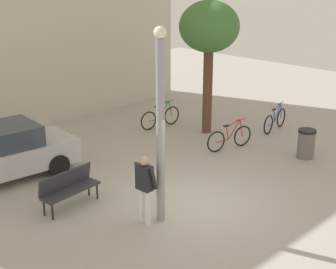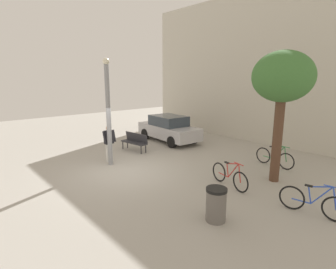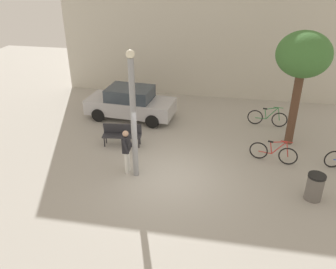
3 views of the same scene
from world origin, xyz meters
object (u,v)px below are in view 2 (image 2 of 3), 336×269
plaza_tree (283,79)px  person_by_lamppost (109,141)px  lamppost (108,110)px  bicycle_red (229,176)px  bicycle_blue (313,202)px  parked_car_silver (169,128)px  bicycle_green (275,158)px  trash_bin (216,204)px  park_bench (135,140)px

plaza_tree → person_by_lamppost: bearing=-150.8°
lamppost → bicycle_red: lamppost is taller
bicycle_blue → parked_car_silver: (-9.23, 2.91, 0.39)m
lamppost → bicycle_green: lamppost is taller
plaza_tree → trash_bin: size_ratio=5.08×
park_bench → parked_car_silver: (-0.42, 2.74, 0.23)m
plaza_tree → trash_bin: bearing=-85.3°
lamppost → parked_car_silver: 5.36m
bicycle_green → parked_car_silver: 6.52m
bicycle_green → trash_bin: (1.12, -5.44, 0.08)m
bicycle_green → trash_bin: bearing=-78.4°
lamppost → bicycle_red: (4.93, 1.87, -2.02)m
lamppost → trash_bin: size_ratio=4.94×
plaza_tree → park_bench: bearing=-168.1°
person_by_lamppost → bicycle_blue: size_ratio=0.93×
trash_bin → person_by_lamppost: bearing=176.0°
parked_car_silver → lamppost: bearing=-71.9°
bicycle_green → plaza_tree: bearing=-63.4°
plaza_tree → bicycle_blue: size_ratio=2.60×
park_bench → parked_car_silver: parked_car_silver is taller
person_by_lamppost → lamppost: bearing=-24.1°
trash_bin → parked_car_silver: bearing=146.0°
lamppost → person_by_lamppost: lamppost is taller
person_by_lamppost → park_bench: size_ratio=1.02×
plaza_tree → bicycle_blue: 4.16m
parked_car_silver → bicycle_blue: bearing=-17.5°
park_bench → trash_bin: size_ratio=1.79×
plaza_tree → trash_bin: (0.32, -3.85, -3.23)m
person_by_lamppost → bicycle_red: person_by_lamppost is taller
person_by_lamppost → bicycle_blue: (8.01, 1.78, -0.58)m
park_bench → bicycle_red: (6.09, -0.24, -0.16)m
person_by_lamppost → park_bench: person_by_lamppost is taller
person_by_lamppost → bicycle_red: bearing=17.9°
lamppost → person_by_lamppost: size_ratio=2.72×
bicycle_green → parked_car_silver: size_ratio=0.42×
lamppost → parked_car_silver: size_ratio=1.05×
person_by_lamppost → trash_bin: size_ratio=1.82×
park_bench → bicycle_green: (6.08, 3.04, -0.16)m
lamppost → park_bench: 3.04m
bicycle_blue → parked_car_silver: size_ratio=0.42×
bicycle_blue → bicycle_red: bearing=-178.6°
park_bench → bicycle_green: size_ratio=0.91×
bicycle_red → parked_car_silver: bearing=155.4°
bicycle_red → lamppost: bearing=-159.2°
bicycle_green → lamppost: bearing=-133.6°
trash_bin → plaza_tree: bearing=94.7°
plaza_tree → parked_car_silver: 7.96m
bicycle_blue → bicycle_green: bearing=130.3°
lamppost → bicycle_green: 7.41m
plaza_tree → bicycle_red: (-0.79, -1.69, -3.31)m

